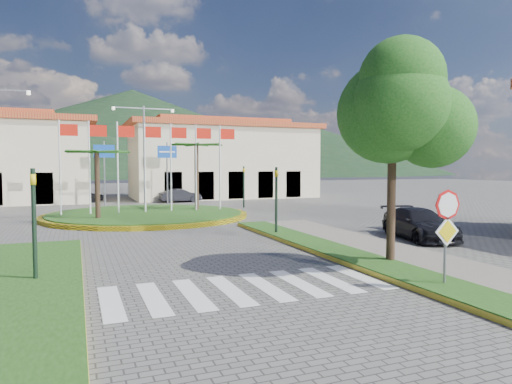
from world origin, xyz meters
name	(u,v)px	position (x,y,z in m)	size (l,w,h in m)	color
ground	(319,343)	(0.00, 0.00, 0.00)	(160.00, 160.00, 0.00)	#5B5956
sidewalk_right	(475,283)	(6.00, 2.00, 0.07)	(4.00, 28.00, 0.15)	gray
verge_right	(441,286)	(4.80, 2.00, 0.09)	(1.60, 28.00, 0.18)	#1F4413
crosswalk	(244,288)	(0.00, 4.00, 0.01)	(8.00, 3.00, 0.01)	silver
roundabout_island	(147,214)	(0.00, 22.00, 0.18)	(12.70, 12.70, 6.00)	yellow
stop_sign	(447,222)	(4.90, 1.96, 1.79)	(0.80, 0.11, 2.65)	slate
deciduous_tree	(393,107)	(5.50, 5.00, 5.18)	(3.60, 3.60, 6.80)	black
traffic_light_left	(34,214)	(-5.20, 6.50, 1.94)	(0.15, 0.18, 3.20)	black
traffic_light_right	(276,194)	(4.50, 12.00, 1.94)	(0.15, 0.18, 3.20)	black
traffic_light_far	(244,183)	(8.00, 26.00, 1.94)	(0.18, 0.15, 3.20)	black
direction_sign_west	(104,162)	(-2.00, 30.97, 3.53)	(1.60, 0.14, 5.20)	slate
direction_sign_east	(167,162)	(3.00, 30.97, 3.53)	(1.60, 0.14, 5.20)	slate
street_lamp_centre	(144,150)	(1.00, 30.00, 4.50)	(4.80, 0.16, 8.00)	slate
building_right	(222,159)	(10.00, 38.00, 3.90)	(19.08, 9.54, 8.05)	beige
hill_far_mid	(133,132)	(15.00, 160.00, 15.00)	(180.00, 180.00, 30.00)	black
hill_far_east	(304,149)	(70.00, 135.00, 9.00)	(120.00, 120.00, 18.00)	black
hill_near_back	(52,148)	(-10.00, 130.00, 8.00)	(110.00, 110.00, 16.00)	black
car_dark_a	(82,195)	(-3.70, 36.07, 0.63)	(1.49, 3.71, 1.26)	black
car_dark_b	(180,195)	(4.47, 32.76, 0.60)	(1.28, 3.67, 1.21)	black
car_side_right	(419,224)	(10.10, 8.90, 0.68)	(1.89, 4.66, 1.35)	black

